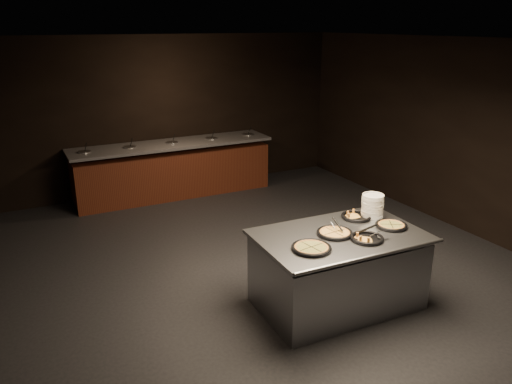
% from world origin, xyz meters
% --- Properties ---
extents(room, '(7.02, 8.02, 2.92)m').
position_xyz_m(room, '(0.00, 0.00, 1.45)').
color(room, black).
rests_on(room, ground).
extents(salad_bar, '(3.70, 0.83, 1.18)m').
position_xyz_m(salad_bar, '(0.00, 3.56, 0.44)').
color(salad_bar, '#5B2815').
rests_on(salad_bar, ground).
extents(serving_counter, '(1.87, 1.23, 0.88)m').
position_xyz_m(serving_counter, '(0.44, -1.00, 0.42)').
color(serving_counter, '#B1B3B8').
rests_on(serving_counter, ground).
extents(plate_stack, '(0.26, 0.26, 0.27)m').
position_xyz_m(plate_stack, '(1.10, -0.74, 1.02)').
color(plate_stack, silver).
rests_on(plate_stack, serving_counter).
extents(pan_veggie_whole, '(0.42, 0.42, 0.04)m').
position_xyz_m(pan_veggie_whole, '(-0.06, -1.19, 0.90)').
color(pan_veggie_whole, black).
rests_on(pan_veggie_whole, serving_counter).
extents(pan_cheese_whole, '(0.40, 0.40, 0.04)m').
position_xyz_m(pan_cheese_whole, '(0.38, -0.98, 0.90)').
color(pan_cheese_whole, black).
rests_on(pan_cheese_whole, serving_counter).
extents(pan_cheese_slices_a, '(0.36, 0.36, 0.04)m').
position_xyz_m(pan_cheese_slices_a, '(0.90, -0.69, 0.90)').
color(pan_cheese_slices_a, black).
rests_on(pan_cheese_slices_a, serving_counter).
extents(pan_cheese_slices_b, '(0.36, 0.36, 0.04)m').
position_xyz_m(pan_cheese_slices_b, '(0.61, -1.26, 0.90)').
color(pan_cheese_slices_b, black).
rests_on(pan_cheese_slices_b, serving_counter).
extents(pan_veggie_slices, '(0.36, 0.36, 0.04)m').
position_xyz_m(pan_veggie_slices, '(1.09, -1.10, 0.90)').
color(pan_veggie_slices, black).
rests_on(pan_veggie_slices, serving_counter).
extents(server_left, '(0.09, 0.30, 0.14)m').
position_xyz_m(server_left, '(0.44, -0.90, 0.95)').
color(server_left, '#B1B3B8').
rests_on(server_left, serving_counter).
extents(server_right, '(0.30, 0.25, 0.17)m').
position_xyz_m(server_right, '(0.68, -1.24, 0.96)').
color(server_right, '#B1B3B8').
rests_on(server_right, serving_counter).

